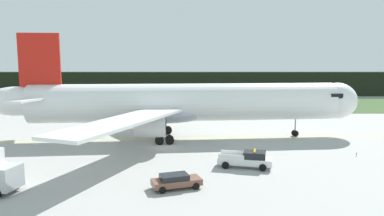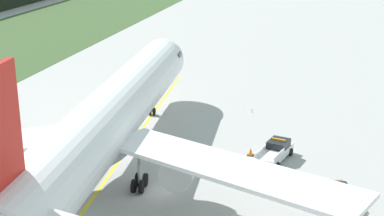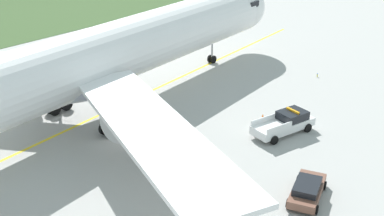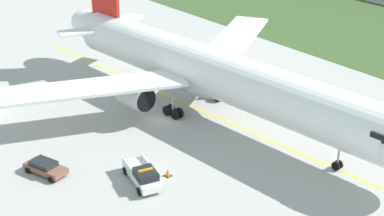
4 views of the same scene
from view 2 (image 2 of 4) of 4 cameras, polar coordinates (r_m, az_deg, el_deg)
ground at (r=51.03m, az=-3.35°, el=-8.31°), size 320.00×320.00×0.00m
taxiway_centerline_main at (r=55.31m, az=-8.00°, el=-6.26°), size 70.33×6.28×0.01m
airliner at (r=52.87m, az=-8.42°, el=-1.34°), size 54.48×45.24×15.23m
ops_pickup_truck at (r=57.61m, az=8.32°, el=-4.27°), size 6.04×3.35×1.94m
staff_car at (r=50.72m, az=14.52°, el=-8.21°), size 4.74×3.10×1.30m
apron_cone at (r=58.52m, az=5.85°, el=-4.35°), size 0.65×0.65×0.81m
taxiway_edge_light_east at (r=71.34m, az=5.98°, el=-0.27°), size 0.12×0.12×0.41m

